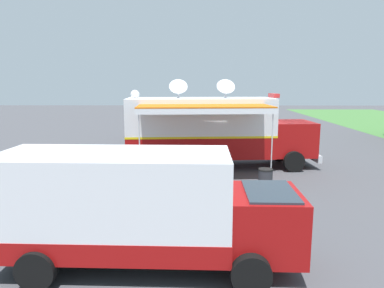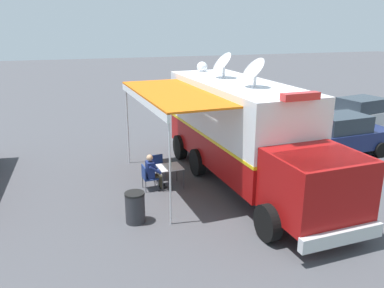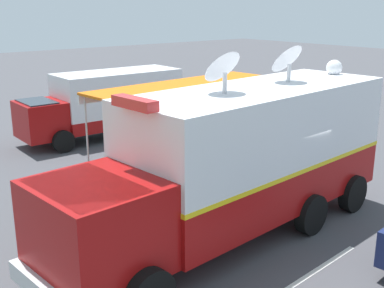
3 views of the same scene
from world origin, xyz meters
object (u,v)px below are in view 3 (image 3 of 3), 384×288
folding_chair_at_table (166,174)px  seated_responder (170,171)px  water_bottle (187,170)px  support_truck (107,104)px  folding_table (184,176)px  trash_bin (88,185)px  command_truck (237,156)px  folding_chair_beside_table (201,172)px

folding_chair_at_table → seated_responder: 0.23m
water_bottle → support_truck: size_ratio=0.03×
folding_table → seated_responder: (0.61, 0.05, -0.02)m
trash_bin → support_truck: 7.15m
folding_chair_at_table → command_truck: bearing=173.7°
seated_responder → support_truck: bearing=-15.5°
command_truck → folding_chair_beside_table: bearing=-24.5°
folding_table → seated_responder: seated_responder is taller
command_truck → support_truck: 10.20m
command_truck → folding_chair_beside_table: command_truck is taller
folding_chair_beside_table → folding_chair_at_table: bearing=59.6°
trash_bin → folding_table: bearing=-125.1°
water_bottle → command_truck: bearing=168.7°
trash_bin → support_truck: support_truck is taller
water_bottle → trash_bin: 2.82m
folding_table → water_bottle: water_bottle is taller
command_truck → support_truck: size_ratio=1.41×
command_truck → folding_chair_beside_table: (2.81, -1.28, -1.43)m
folding_table → folding_chair_beside_table: size_ratio=0.98×
command_truck → trash_bin: (4.11, 1.79, -1.49)m
folding_table → support_truck: size_ratio=0.12×
support_truck → folding_table: bearing=166.1°
command_truck → trash_bin: 4.73m
support_truck → trash_bin: bearing=145.2°
command_truck → folding_table: 2.88m
command_truck → trash_bin: bearing=23.6°
folding_chair_at_table → seated_responder: bearing=-176.0°
command_truck → water_bottle: (2.51, -0.50, -1.11)m
seated_responder → folding_chair_beside_table: bearing=-111.1°
folding_table → water_bottle: size_ratio=3.81×
folding_table → water_bottle: 0.18m
folding_chair_beside_table → support_truck: support_truck is taller
command_truck → folding_table: (2.55, -0.43, -1.27)m
water_bottle → support_truck: bearing=-13.3°
water_bottle → folding_chair_at_table: bearing=9.0°
command_truck → folding_chair_at_table: bearing=-6.3°
command_truck → water_bottle: 2.79m
folding_table → trash_bin: trash_bin is taller
command_truck → folding_table: bearing=-9.6°
folding_chair_at_table → trash_bin: size_ratio=0.96×
folding_chair_at_table → seated_responder: (-0.19, -0.01, 0.14)m
folding_chair_at_table → folding_chair_beside_table: bearing=-120.4°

